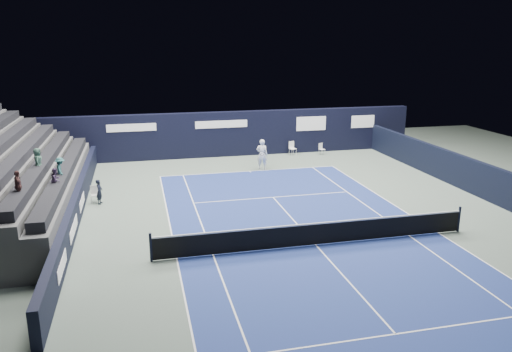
{
  "coord_description": "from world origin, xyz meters",
  "views": [
    {
      "loc": [
        -6.59,
        -17.31,
        7.86
      ],
      "look_at": [
        -0.99,
        6.07,
        1.3
      ],
      "focal_mm": 35.0,
      "sensor_mm": 36.0,
      "label": 1
    }
  ],
  "objects_px": {
    "folding_chair_back_b": "(321,148)",
    "line_judge_chair": "(95,193)",
    "tennis_player": "(262,154)",
    "folding_chair_back_a": "(292,146)",
    "tennis_net": "(316,233)"
  },
  "relations": [
    {
      "from": "tennis_net",
      "to": "tennis_player",
      "type": "xyz_separation_m",
      "value": [
        0.87,
        12.21,
        0.45
      ]
    },
    {
      "from": "tennis_player",
      "to": "folding_chair_back_b",
      "type": "bearing_deg",
      "value": 31.18
    },
    {
      "from": "tennis_net",
      "to": "tennis_player",
      "type": "relative_size",
      "value": 6.72
    },
    {
      "from": "line_judge_chair",
      "to": "tennis_net",
      "type": "height_order",
      "value": "tennis_net"
    },
    {
      "from": "folding_chair_back_b",
      "to": "tennis_net",
      "type": "relative_size",
      "value": 0.06
    },
    {
      "from": "folding_chair_back_a",
      "to": "line_judge_chair",
      "type": "relative_size",
      "value": 1.13
    },
    {
      "from": "folding_chair_back_a",
      "to": "tennis_net",
      "type": "xyz_separation_m",
      "value": [
        -3.96,
        -15.79,
        -0.13
      ]
    },
    {
      "from": "line_judge_chair",
      "to": "tennis_player",
      "type": "relative_size",
      "value": 0.44
    },
    {
      "from": "line_judge_chair",
      "to": "tennis_net",
      "type": "distance_m",
      "value": 11.8
    },
    {
      "from": "line_judge_chair",
      "to": "tennis_player",
      "type": "xyz_separation_m",
      "value": [
        9.77,
        4.46,
        0.48
      ]
    },
    {
      "from": "folding_chair_back_b",
      "to": "tennis_net",
      "type": "distance_m",
      "value": 16.45
    },
    {
      "from": "tennis_net",
      "to": "folding_chair_back_b",
      "type": "bearing_deg",
      "value": 68.59
    },
    {
      "from": "folding_chair_back_a",
      "to": "line_judge_chair",
      "type": "bearing_deg",
      "value": -163.1
    },
    {
      "from": "folding_chair_back_b",
      "to": "line_judge_chair",
      "type": "distance_m",
      "value": 16.72
    },
    {
      "from": "line_judge_chair",
      "to": "tennis_net",
      "type": "relative_size",
      "value": 0.07
    }
  ]
}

